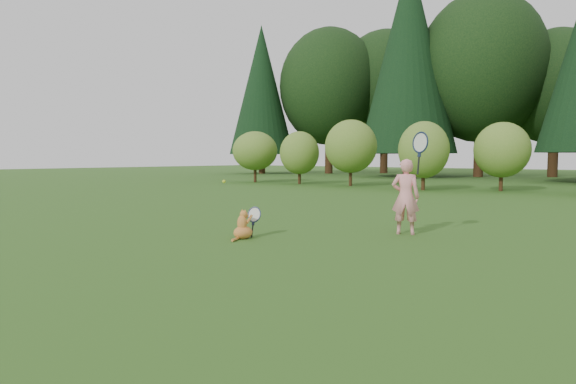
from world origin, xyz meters
The scene contains 6 objects.
ground centered at (0.00, 0.00, 0.00)m, with size 100.00×100.00×0.00m, color #2E5818.
shrub_row centered at (0.00, 13.00, 1.40)m, with size 28.00×3.00×2.80m, color #527D27, non-canonical shape.
woodland_backdrop centered at (0.00, 23.00, 7.50)m, with size 48.00×10.00×15.00m, color black, non-canonical shape.
child centered at (1.66, 2.06, 0.65)m, with size 0.73×0.46×1.85m.
cat centered at (-0.10, 0.07, 0.24)m, with size 0.33×0.65×0.62m.
tennis_ball centered at (-1.09, 0.59, 0.84)m, with size 0.06×0.06×0.06m.
Camera 1 is at (5.20, -5.18, 1.27)m, focal length 30.00 mm.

